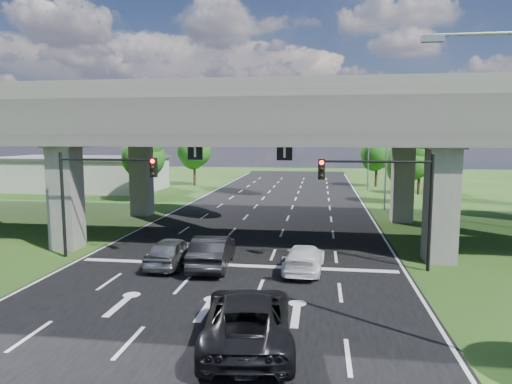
% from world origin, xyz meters
% --- Properties ---
extents(ground, '(160.00, 160.00, 0.00)m').
position_xyz_m(ground, '(0.00, 0.00, 0.00)').
color(ground, '#1F4014').
rests_on(ground, ground).
extents(road, '(18.00, 120.00, 0.03)m').
position_xyz_m(road, '(0.00, 10.00, 0.01)').
color(road, black).
rests_on(road, ground).
extents(overpass, '(80.00, 15.00, 10.00)m').
position_xyz_m(overpass, '(0.00, 12.00, 7.92)').
color(overpass, '#363331').
rests_on(overpass, ground).
extents(warehouse, '(20.00, 10.00, 4.00)m').
position_xyz_m(warehouse, '(-26.00, 35.00, 2.00)').
color(warehouse, '#9E9E99').
rests_on(warehouse, ground).
extents(signal_right, '(5.76, 0.54, 6.00)m').
position_xyz_m(signal_right, '(7.82, 3.94, 4.19)').
color(signal_right, black).
rests_on(signal_right, ground).
extents(signal_left, '(5.76, 0.54, 6.00)m').
position_xyz_m(signal_left, '(-7.82, 3.94, 4.19)').
color(signal_left, black).
rests_on(signal_left, ground).
extents(streetlight_far, '(3.38, 0.25, 10.00)m').
position_xyz_m(streetlight_far, '(10.10, 24.00, 5.85)').
color(streetlight_far, gray).
rests_on(streetlight_far, ground).
extents(streetlight_beyond, '(3.38, 0.25, 10.00)m').
position_xyz_m(streetlight_beyond, '(10.10, 40.00, 5.85)').
color(streetlight_beyond, gray).
rests_on(streetlight_beyond, ground).
extents(tree_left_near, '(4.50, 4.50, 7.80)m').
position_xyz_m(tree_left_near, '(-13.95, 26.00, 4.82)').
color(tree_left_near, black).
rests_on(tree_left_near, ground).
extents(tree_left_mid, '(3.91, 3.90, 6.76)m').
position_xyz_m(tree_left_mid, '(-16.95, 34.00, 4.17)').
color(tree_left_mid, black).
rests_on(tree_left_mid, ground).
extents(tree_left_far, '(4.80, 4.80, 8.32)m').
position_xyz_m(tree_left_far, '(-12.95, 42.00, 5.14)').
color(tree_left_far, black).
rests_on(tree_left_far, ground).
extents(tree_right_near, '(4.20, 4.20, 7.28)m').
position_xyz_m(tree_right_near, '(13.05, 28.00, 4.50)').
color(tree_right_near, black).
rests_on(tree_right_near, ground).
extents(tree_right_mid, '(3.91, 3.90, 6.76)m').
position_xyz_m(tree_right_mid, '(16.05, 36.00, 4.17)').
color(tree_right_mid, black).
rests_on(tree_right_mid, ground).
extents(tree_right_far, '(4.50, 4.50, 7.80)m').
position_xyz_m(tree_right_far, '(12.05, 44.00, 4.82)').
color(tree_right_far, black).
rests_on(tree_right_far, ground).
extents(car_silver, '(1.89, 4.54, 1.54)m').
position_xyz_m(car_silver, '(-3.32, 3.00, 0.80)').
color(car_silver, gray).
rests_on(car_silver, road).
extents(car_dark, '(2.13, 5.26, 1.70)m').
position_xyz_m(car_dark, '(-1.10, 3.00, 0.88)').
color(car_dark, black).
rests_on(car_dark, road).
extents(car_white, '(2.19, 4.73, 1.34)m').
position_xyz_m(car_white, '(3.69, 3.00, 0.70)').
color(car_white, silver).
rests_on(car_white, road).
extents(car_trailing, '(3.58, 6.44, 1.70)m').
position_xyz_m(car_trailing, '(2.14, -5.49, 0.88)').
color(car_trailing, black).
rests_on(car_trailing, road).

